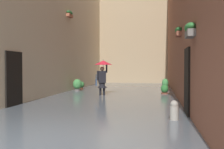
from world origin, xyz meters
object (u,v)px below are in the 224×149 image
Objects in this scene: potted_plant_far_left at (165,84)px; potted_plant_near_left at (165,91)px; mooring_bollard at (174,114)px; potted_plant_mid_right at (77,86)px; potted_plant_far_right at (80,86)px; person_wading at (103,72)px.

potted_plant_near_left is (0.12, 2.83, -0.14)m from potted_plant_far_left.
mooring_bollard is at bearing 89.68° from potted_plant_far_left.
potted_plant_mid_right is 1.28× the size of potted_plant_far_right.
potted_plant_far_right is (0.14, -1.10, -0.10)m from potted_plant_mid_right.
potted_plant_far_right is (5.29, -2.01, 0.04)m from potted_plant_near_left.
person_wading reaches higher than potted_plant_far_left.
potted_plant_far_left is (-5.26, -1.92, -0.00)m from potted_plant_mid_right.
potted_plant_near_left is 1.00× the size of potted_plant_far_right.
potted_plant_far_left is 5.47m from potted_plant_far_right.
person_wading is 3.00m from potted_plant_mid_right.
mooring_bollard is (-0.06, 7.02, -0.00)m from potted_plant_near_left.
mooring_bollard is (-3.21, 5.87, -1.02)m from person_wading.
person_wading reaches higher than potted_plant_near_left.
mooring_bollard is at bearing 118.72° from person_wading.
potted_plant_near_left is (-5.15, 0.91, -0.15)m from potted_plant_mid_right.
potted_plant_mid_right is at bearing -56.70° from mooring_bollard.
potted_plant_far_left reaches higher than mooring_bollard.
potted_plant_far_right is at bearing -59.33° from mooring_bollard.
potted_plant_near_left is at bearing -89.49° from mooring_bollard.
person_wading is 2.83× the size of mooring_bollard.
potted_plant_mid_right is at bearing -10.02° from potted_plant_near_left.
potted_plant_far_right is at bearing -20.76° from potted_plant_near_left.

